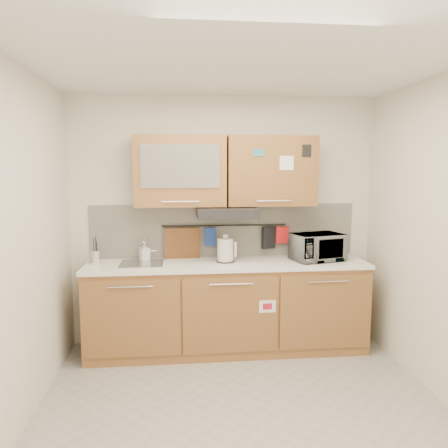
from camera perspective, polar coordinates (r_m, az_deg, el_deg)
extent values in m
plane|color=#9E9993|center=(3.63, 2.69, -23.47)|extent=(3.20, 3.20, 0.00)
plane|color=white|center=(3.21, 2.99, 20.64)|extent=(3.20, 3.20, 0.00)
plane|color=silver|center=(4.65, 0.01, 0.39)|extent=(3.20, 0.00, 3.20)
plane|color=silver|center=(3.33, -25.56, -3.08)|extent=(0.00, 3.00, 3.00)
cube|color=#AC683D|center=(4.54, 0.41, -10.91)|extent=(2.80, 0.60, 0.88)
cube|color=black|center=(4.68, 0.41, -15.46)|extent=(2.80, 0.54, 0.10)
cube|color=brown|center=(4.23, -12.04, -12.02)|extent=(0.91, 0.02, 0.74)
cylinder|color=silver|center=(4.12, -12.19, -8.06)|extent=(0.41, 0.01, 0.01)
cube|color=brown|center=(4.24, 0.89, -11.84)|extent=(0.91, 0.02, 0.74)
cylinder|color=silver|center=(4.12, 0.94, -7.88)|extent=(0.41, 0.01, 0.01)
cube|color=brown|center=(4.44, 13.17, -11.13)|extent=(0.91, 0.02, 0.74)
cylinder|color=silver|center=(4.33, 13.40, -7.33)|extent=(0.41, 0.01, 0.01)
cube|color=white|center=(4.41, 0.43, -5.27)|extent=(2.82, 0.62, 0.04)
cube|color=silver|center=(4.65, 0.03, -0.86)|extent=(2.80, 0.02, 0.56)
cube|color=#AC683D|center=(4.41, -5.75, 6.88)|extent=(0.90, 0.35, 0.70)
cube|color=silver|center=(4.23, -5.74, 7.55)|extent=(0.76, 0.02, 0.42)
cube|color=brown|center=(4.51, 6.11, 6.89)|extent=(0.90, 0.35, 0.70)
cube|color=white|center=(4.36, 8.18, 7.89)|extent=(0.14, 0.00, 0.14)
cube|color=black|center=(4.39, 0.35, 1.55)|extent=(0.60, 0.46, 0.10)
cube|color=silver|center=(4.40, -10.69, -5.21)|extent=(0.42, 0.40, 0.03)
cylinder|color=silver|center=(4.53, -10.31, -3.23)|extent=(0.03, 0.03, 0.24)
cylinder|color=silver|center=(4.44, -10.41, -2.15)|extent=(0.02, 0.18, 0.02)
cylinder|color=black|center=(4.60, 0.08, -0.18)|extent=(1.30, 0.02, 0.02)
cylinder|color=silver|center=(4.50, -16.38, -4.15)|extent=(0.14, 0.14, 0.14)
cylinder|color=black|center=(4.50, -16.61, -3.39)|extent=(0.01, 0.01, 0.25)
cylinder|color=black|center=(4.48, -16.26, -3.62)|extent=(0.01, 0.01, 0.23)
cylinder|color=black|center=(4.51, -16.37, -3.26)|extent=(0.01, 0.01, 0.27)
cylinder|color=black|center=(4.48, -16.61, -3.80)|extent=(0.01, 0.01, 0.20)
cylinder|color=silver|center=(4.40, 0.18, -3.44)|extent=(0.19, 0.19, 0.24)
sphere|color=silver|center=(4.37, 0.18, -1.62)|extent=(0.05, 0.05, 0.05)
cube|color=silver|center=(4.39, 1.53, -3.32)|extent=(0.03, 0.04, 0.15)
cylinder|color=black|center=(4.42, 0.18, -4.87)|extent=(0.18, 0.18, 0.01)
cube|color=black|center=(4.56, 11.71, -3.37)|extent=(0.31, 0.22, 0.21)
cube|color=black|center=(4.54, 11.10, -2.14)|extent=(0.10, 0.14, 0.01)
cube|color=black|center=(4.55, 12.37, -2.15)|extent=(0.10, 0.14, 0.01)
imported|color=#999999|center=(4.57, 12.10, -2.97)|extent=(0.57, 0.46, 0.28)
imported|color=#999999|center=(4.54, -10.35, -3.47)|extent=(0.12, 0.12, 0.20)
cube|color=brown|center=(4.60, -5.48, -3.35)|extent=(0.37, 0.05, 0.46)
cube|color=#213D99|center=(4.59, -1.80, -1.69)|extent=(0.12, 0.03, 0.19)
cube|color=black|center=(4.68, 5.82, -1.78)|extent=(0.15, 0.09, 0.23)
cube|color=red|center=(4.71, 7.62, -1.43)|extent=(0.15, 0.06, 0.18)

